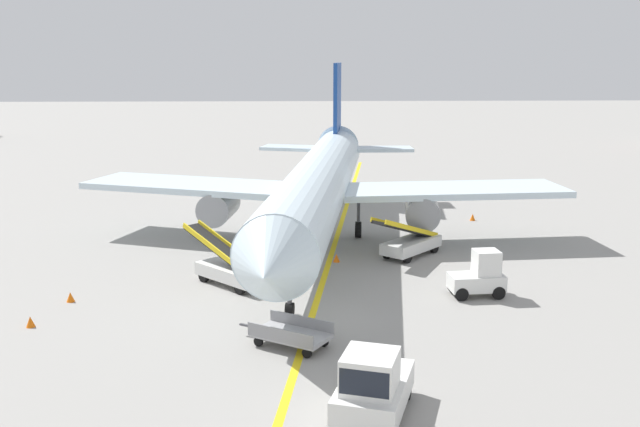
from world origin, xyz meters
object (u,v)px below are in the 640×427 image
object	(u,v)px
ground_crew_marshaller	(309,260)
ground_crew_wing_walker	(284,252)
baggage_tug_near_wing	(480,276)
belt_loader_forward_hold	(230,268)
airliner	(319,184)
pushback_tug	(373,386)
safety_cone_nose_left	(70,297)
safety_cone_tail_area	(336,258)
baggage_cart_loaded	(291,334)
safety_cone_wingtip_right	(314,242)
belt_loader_aft_hold	(410,242)
safety_cone_wingtip_left	(30,322)
safety_cone_nose_right	(473,217)

from	to	relation	value
ground_crew_marshaller	ground_crew_wing_walker	distance (m)	1.98
baggage_tug_near_wing	belt_loader_forward_hold	distance (m)	11.50
airliner	pushback_tug	size ratio (longest dim) A/B	8.81
safety_cone_nose_left	safety_cone_tail_area	distance (m)	13.37
baggage_cart_loaded	safety_cone_wingtip_right	xyz separation A→B (m)	(1.30, 14.41, -0.25)
airliner	baggage_cart_loaded	size ratio (longest dim) A/B	9.80
pushback_tug	baggage_tug_near_wing	distance (m)	12.47
belt_loader_aft_hold	ground_crew_marshaller	bearing A→B (deg)	-145.57
belt_loader_forward_hold	ground_crew_wing_walker	bearing A→B (deg)	43.30
safety_cone_wingtip_left	ground_crew_wing_walker	bearing A→B (deg)	37.14
airliner	safety_cone_tail_area	bearing A→B (deg)	-79.15
safety_cone_nose_left	ground_crew_marshaller	bearing A→B (deg)	15.96
ground_crew_marshaller	safety_cone_wingtip_right	world-z (taller)	ground_crew_marshaller
airliner	ground_crew_marshaller	distance (m)	7.31
airliner	pushback_tug	bearing A→B (deg)	-87.68
ground_crew_wing_walker	belt_loader_aft_hold	bearing A→B (deg)	18.32
belt_loader_aft_hold	safety_cone_nose_right	bearing A→B (deg)	56.87
baggage_cart_loaded	ground_crew_marshaller	size ratio (longest dim) A/B	2.12
baggage_cart_loaded	belt_loader_forward_hold	bearing A→B (deg)	110.79
airliner	belt_loader_forward_hold	xyz separation A→B (m)	(-4.46, -7.62, -2.64)
airliner	pushback_tug	xyz separation A→B (m)	(0.84, -20.63, -2.42)
safety_cone_wingtip_right	safety_cone_tail_area	xyz separation A→B (m)	(1.06, -3.27, 0.00)
airliner	safety_cone_nose_right	size ratio (longest dim) A/B	80.24
airliner	pushback_tug	world-z (taller)	airliner
ground_crew_wing_walker	safety_cone_nose_left	distance (m)	10.37
safety_cone_nose_left	safety_cone_wingtip_right	xyz separation A→B (m)	(10.97, 9.09, 0.00)
airliner	safety_cone_wingtip_left	world-z (taller)	airliner
belt_loader_forward_hold	pushback_tug	bearing A→B (deg)	-67.86
safety_cone_tail_area	belt_loader_forward_hold	bearing A→B (deg)	-145.50
baggage_cart_loaded	baggage_tug_near_wing	bearing A→B (deg)	32.82
safety_cone_nose_left	safety_cone_wingtip_left	world-z (taller)	same
belt_loader_aft_hold	safety_cone_wingtip_right	bearing A→B (deg)	155.79
pushback_tug	belt_loader_forward_hold	bearing A→B (deg)	112.14
pushback_tug	ground_crew_wing_walker	size ratio (longest dim) A/B	2.36
airliner	ground_crew_wing_walker	distance (m)	6.17
pushback_tug	belt_loader_aft_hold	bearing A→B (deg)	77.33
belt_loader_forward_hold	safety_cone_tail_area	world-z (taller)	belt_loader_forward_hold
airliner	safety_cone_nose_right	xyz separation A→B (m)	(10.30, 5.41, -3.20)
safety_cone_wingtip_left	safety_cone_wingtip_right	xyz separation A→B (m)	(11.65, 12.07, 0.00)
ground_crew_marshaller	safety_cone_nose_left	world-z (taller)	ground_crew_marshaller
pushback_tug	safety_cone_nose_right	bearing A→B (deg)	70.02
baggage_tug_near_wing	ground_crew_marshaller	distance (m)	8.11
pushback_tug	safety_cone_nose_left	bearing A→B (deg)	138.27
baggage_cart_loaded	safety_cone_wingtip_right	world-z (taller)	baggage_cart_loaded
belt_loader_aft_hold	baggage_cart_loaded	xyz separation A→B (m)	(-6.39, -12.12, -0.31)
safety_cone_wingtip_left	safety_cone_tail_area	world-z (taller)	same
belt_loader_forward_hold	safety_cone_wingtip_left	world-z (taller)	belt_loader_forward_hold
safety_cone_nose_left	safety_cone_wingtip_left	distance (m)	3.06
baggage_tug_near_wing	safety_cone_wingtip_right	bearing A→B (deg)	128.57
belt_loader_aft_hold	safety_cone_nose_right	distance (m)	10.10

